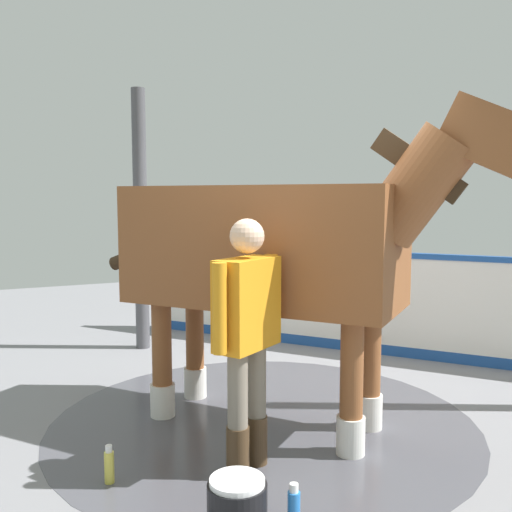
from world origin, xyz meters
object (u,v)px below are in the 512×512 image
wash_bucket (237,507)px  bottle_shampoo (109,466)px  bottle_spray (294,509)px  horse (277,249)px  handler (247,328)px

wash_bucket → bottle_shampoo: wash_bucket is taller
bottle_shampoo → bottle_spray: bearing=-49.5°
horse → bottle_spray: size_ratio=10.64×
bottle_shampoo → horse: bearing=15.5°
handler → horse: bearing=-72.5°
horse → bottle_shampoo: 1.91m
handler → wash_bucket: 1.08m
bottle_shampoo → bottle_spray: bottle_spray is taller
horse → handler: size_ratio=1.68×
horse → wash_bucket: horse is taller
horse → wash_bucket: (-0.86, -1.22, -1.24)m
bottle_spray → bottle_shampoo: bearing=130.5°
wash_bucket → bottle_shampoo: bearing=121.0°
wash_bucket → handler: bearing=61.4°
horse → bottle_shampoo: (-1.37, -0.38, -1.28)m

